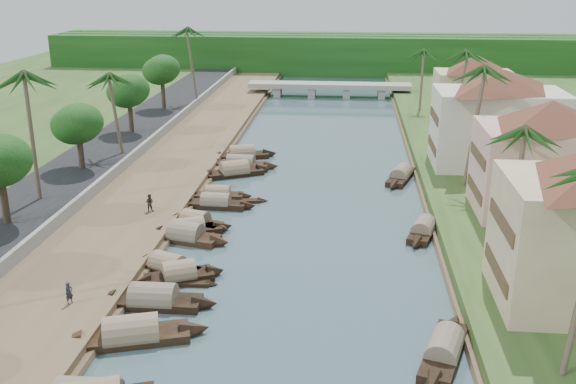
{
  "coord_description": "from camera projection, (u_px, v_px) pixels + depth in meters",
  "views": [
    {
      "loc": [
        3.46,
        -39.35,
        20.86
      ],
      "look_at": [
        -1.74,
        14.91,
        2.0
      ],
      "focal_mm": 40.0,
      "sensor_mm": 36.0,
      "label": 1
    }
  ],
  "objects": [
    {
      "name": "sampan_2",
      "position": [
        132.0,
        335.0,
        37.97
      ],
      "size": [
        9.6,
        4.66,
        2.46
      ],
      "rotation": [
        0.0,
        0.0,
        0.31
      ],
      "color": "black",
      "rests_on": "ground"
    },
    {
      "name": "palm_5",
      "position": [
        24.0,
        77.0,
        54.2
      ],
      "size": [
        3.2,
        3.2,
        12.77
      ],
      "color": "brown",
      "rests_on": "ground"
    },
    {
      "name": "palm_3",
      "position": [
        458.0,
        54.0,
        74.91
      ],
      "size": [
        3.2,
        3.2,
        12.23
      ],
      "color": "brown",
      "rests_on": "ground"
    },
    {
      "name": "tree_6",
      "position": [
        540.0,
        108.0,
        69.05
      ],
      "size": [
        4.91,
        4.91,
        7.76
      ],
      "color": "#453327",
      "rests_on": "ground"
    },
    {
      "name": "canoe_1",
      "position": [
        185.0,
        284.0,
        44.89
      ],
      "size": [
        4.77,
        1.01,
        0.76
      ],
      "rotation": [
        0.0,
        0.0,
        0.05
      ],
      "color": "black",
      "rests_on": "ground"
    },
    {
      "name": "sampan_12",
      "position": [
        241.0,
        164.0,
        71.67
      ],
      "size": [
        8.91,
        2.24,
        2.11
      ],
      "rotation": [
        0.0,
        0.0,
        -0.07
      ],
      "color": "black",
      "rests_on": "ground"
    },
    {
      "name": "tree_5",
      "position": [
        162.0,
        70.0,
        93.83
      ],
      "size": [
        4.88,
        4.88,
        7.72
      ],
      "color": "#453327",
      "rests_on": "ground"
    },
    {
      "name": "palm_1",
      "position": [
        523.0,
        132.0,
        45.99
      ],
      "size": [
        3.2,
        3.2,
        10.42
      ],
      "color": "brown",
      "rests_on": "ground"
    },
    {
      "name": "tree_3",
      "position": [
        78.0,
        125.0,
        65.3
      ],
      "size": [
        4.78,
        4.78,
        6.66
      ],
      "color": "#453327",
      "rests_on": "ground"
    },
    {
      "name": "treeline",
      "position": [
        334.0,
        54.0,
        136.92
      ],
      "size": [
        120.0,
        14.0,
        8.0
      ],
      "color": "#143E10",
      "rests_on": "ground"
    },
    {
      "name": "sampan_7",
      "position": [
        188.0,
        230.0,
        53.4
      ],
      "size": [
        7.66,
        4.44,
        2.06
      ],
      "rotation": [
        0.0,
        0.0,
        0.4
      ],
      "color": "black",
      "rests_on": "ground"
    },
    {
      "name": "palm_6",
      "position": [
        114.0,
        77.0,
        69.51
      ],
      "size": [
        3.2,
        3.2,
        10.28
      ],
      "color": "brown",
      "rests_on": "ground"
    },
    {
      "name": "building_distant",
      "position": [
        473.0,
        89.0,
        85.58
      ],
      "size": [
        12.62,
        12.62,
        9.2
      ],
      "color": "beige",
      "rests_on": "right_bank"
    },
    {
      "name": "bridge",
      "position": [
        329.0,
        87.0,
        111.32
      ],
      "size": [
        28.0,
        4.0,
        2.4
      ],
      "color": "gray",
      "rests_on": "ground"
    },
    {
      "name": "canoe_2",
      "position": [
        239.0,
        202.0,
        60.82
      ],
      "size": [
        5.76,
        1.93,
        0.83
      ],
      "rotation": [
        0.0,
        0.0,
        0.2
      ],
      "color": "black",
      "rests_on": "ground"
    },
    {
      "name": "sampan_13",
      "position": [
        242.0,
        155.0,
        75.19
      ],
      "size": [
        8.66,
        4.4,
        2.32
      ],
      "rotation": [
        0.0,
        0.0,
        0.32
      ],
      "color": "black",
      "rests_on": "ground"
    },
    {
      "name": "palm_8",
      "position": [
        192.0,
        31.0,
        97.06
      ],
      "size": [
        3.2,
        3.2,
        12.67
      ],
      "color": "brown",
      "rests_on": "ground"
    },
    {
      "name": "retaining_wall",
      "position": [
        110.0,
        176.0,
        64.35
      ],
      "size": [
        0.4,
        180.0,
        1.1
      ],
      "primitive_type": "cube",
      "color": "gray",
      "rests_on": "left_bank"
    },
    {
      "name": "sampan_11",
      "position": [
        234.0,
        172.0,
        68.81
      ],
      "size": [
        8.51,
        5.54,
        2.43
      ],
      "rotation": [
        0.0,
        0.0,
        0.47
      ],
      "color": "black",
      "rests_on": "ground"
    },
    {
      "name": "sampan_6",
      "position": [
        186.0,
        236.0,
        52.14
      ],
      "size": [
        8.01,
        3.51,
        2.32
      ],
      "rotation": [
        0.0,
        0.0,
        -0.23
      ],
      "color": "black",
      "rests_on": "ground"
    },
    {
      "name": "building_far",
      "position": [
        498.0,
        118.0,
        66.69
      ],
      "size": [
        15.59,
        15.59,
        10.2
      ],
      "color": "beige",
      "rests_on": "right_bank"
    },
    {
      "name": "sampan_16",
      "position": [
        401.0,
        176.0,
        67.48
      ],
      "size": [
        4.16,
        8.85,
        2.15
      ],
      "rotation": [
        0.0,
        0.0,
        1.27
      ],
      "color": "black",
      "rests_on": "ground"
    },
    {
      "name": "palm_7",
      "position": [
        423.0,
        52.0,
        92.71
      ],
      "size": [
        3.2,
        3.2,
        10.24
      ],
      "color": "brown",
      "rests_on": "ground"
    },
    {
      "name": "tree_4",
      "position": [
        129.0,
        92.0,
        80.08
      ],
      "size": [
        4.77,
        4.77,
        7.19
      ],
      "color": "#453327",
      "rests_on": "ground"
    },
    {
      "name": "ground",
      "position": [
        293.0,
        291.0,
        44.15
      ],
      "size": [
        220.0,
        220.0,
        0.0
      ],
      "primitive_type": "plane",
      "color": "#3D555C",
      "rests_on": "ground"
    },
    {
      "name": "person_far",
      "position": [
        149.0,
        203.0,
        56.29
      ],
      "size": [
        0.81,
        0.65,
        1.56
      ],
      "primitive_type": "imported",
      "rotation": [
        0.0,
        0.0,
        3.06
      ],
      "color": "#362C25",
      "rests_on": "left_bank"
    },
    {
      "name": "sampan_9",
      "position": [
        216.0,
        203.0,
        59.48
      ],
      "size": [
        7.81,
        1.86,
        2.0
      ],
      "rotation": [
        0.0,
        0.0,
        -0.03
      ],
      "color": "black",
      "rests_on": "ground"
    },
    {
      "name": "sampan_5",
      "position": [
        179.0,
        276.0,
        45.4
      ],
      "size": [
        6.8,
        4.3,
        2.16
      ],
      "rotation": [
        0.0,
        0.0,
        0.43
      ],
      "color": "black",
      "rests_on": "ground"
    },
    {
      "name": "sampan_3",
      "position": [
        153.0,
        300.0,
        42.01
      ],
      "size": [
        8.77,
        2.12,
        2.34
      ],
      "rotation": [
        0.0,
        0.0,
        0.01
      ],
      "color": "black",
      "rests_on": "ground"
    },
    {
      "name": "left_bank",
      "position": [
        152.0,
        186.0,
        64.28
      ],
      "size": [
        10.0,
        180.0,
        0.8
      ],
      "primitive_type": "cube",
      "color": "brown",
      "rests_on": "ground"
    },
    {
      "name": "sampan_10",
      "position": [
        218.0,
        195.0,
        61.73
      ],
      "size": [
        6.89,
        1.88,
        1.92
      ],
      "rotation": [
        0.0,
        0.0,
        0.06
      ],
      "color": "black",
      "rests_on": "ground"
    },
    {
      "name": "road",
      "position": [
        70.0,
        181.0,
        64.95
      ],
      "size": [
        8.0,
        180.0,
        1.4
      ],
      "primitive_type": "cube",
      "color": "black",
      "rests_on": "ground"
    },
    {
      "name": "sampan_4",
      "position": [
        168.0,
        266.0,
        46.84
      ],
      "size": [
        7.01,
        4.07,
        2.01
      ],
      "rotation": [
        0.0,
        0.0,
        -0.39
      ],
      "color": "black",
      "rests_on": "ground"
    },
    {
      "name": "right_bank",
      "position": [
        510.0,
        195.0,
        61.05
      ],
      "size": [
        16.0,
        180.0,
        1.2
      ],
      "primitive_type": "cube",
      "color": "#28451B",
      "rests_on": "ground"
    },
    {
      "name": "sampan_8",
      "position": [
        195.0,
        222.0,
        55.02
      ],
      "size": [
        6.78,
        3.69,
        2.08
      ],
      "rotation": [
        0.0,
        0.0,
        -0.34
      ],
      "color": "black",
      "rests_on": "ground"
    },
    {
      "name": "person_near",
      "position": [
        69.0,
        293.0,
        40.59
      ],
      "size": [
        0.58,
        0.64,
        1.47
      ],
      "primitive_type": "imported",
      "rotation": [
        0.0,
        0.0,
        1.01
      ],
      "color": "#23242A",
      "rests_on": "left_bank"
    },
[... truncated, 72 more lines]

